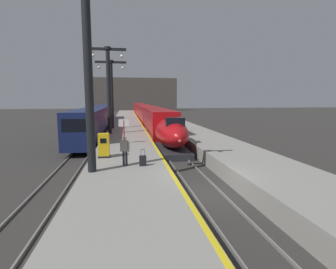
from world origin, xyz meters
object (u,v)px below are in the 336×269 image
highspeed_train_main (145,113)px  ticket_machine_yellow (104,146)px  passenger_near_edge (125,149)px  station_column_mid (109,82)px  station_column_near (88,57)px  rolling_suitcase (143,161)px  departure_info_board (124,126)px  regional_train_adjacent (99,118)px  station_column_far (111,88)px

highspeed_train_main → ticket_machine_yellow: bearing=-98.0°
ticket_machine_yellow → passenger_near_edge: bearing=-60.2°
highspeed_train_main → station_column_mid: station_column_mid is taller
highspeed_train_main → station_column_near: (-5.90, -42.82, 5.04)m
station_column_mid → passenger_near_edge: (1.73, -14.74, -4.67)m
rolling_suitcase → departure_info_board: bearing=97.9°
regional_train_adjacent → station_column_far: 6.74m
regional_train_adjacent → ticket_machine_yellow: regional_train_adjacent is taller
station_column_far → departure_info_board: size_ratio=4.17×
highspeed_train_main → regional_train_adjacent: 18.57m
station_column_near → station_column_far: station_column_near is taller
station_column_mid → regional_train_adjacent: bearing=102.0°
highspeed_train_main → ticket_machine_yellow: 39.78m
ticket_machine_yellow → station_column_far: bearing=91.1°
station_column_near → ticket_machine_yellow: 6.25m
passenger_near_edge → departure_info_board: size_ratio=0.80×
station_column_far → passenger_near_edge: station_column_far is taller
passenger_near_edge → departure_info_board: 7.81m
station_column_near → departure_info_board: size_ratio=4.72×
station_column_far → station_column_mid: bearing=-90.0°
station_column_near → departure_info_board: 10.00m
station_column_near → ticket_machine_yellow: bearing=84.2°
station_column_mid → station_column_far: station_column_mid is taller
highspeed_train_main → station_column_near: size_ratio=7.64×
highspeed_train_main → station_column_far: size_ratio=8.64×
departure_info_board → passenger_near_edge: bearing=-89.2°
highspeed_train_main → rolling_suitcase: highspeed_train_main is taller
ticket_machine_yellow → departure_info_board: 5.58m
rolling_suitcase → departure_info_board: (-1.12, 8.03, 1.20)m
station_column_near → passenger_near_edge: 5.36m
rolling_suitcase → ticket_machine_yellow: size_ratio=0.61×
station_column_far → passenger_near_edge: bearing=-85.1°
station_column_far → rolling_suitcase: (2.75, -20.59, -5.04)m
station_column_near → station_column_mid: station_column_near is taller
station_column_near → passenger_near_edge: bearing=30.4°
rolling_suitcase → ticket_machine_yellow: 3.60m
station_column_far → ticket_machine_yellow: 18.53m
departure_info_board → station_column_mid: bearing=103.2°
passenger_near_edge → departure_info_board: departure_info_board is taller
highspeed_train_main → station_column_mid: 28.10m
highspeed_train_main → departure_info_board: 34.28m
station_column_mid → passenger_near_edge: 15.56m
station_column_mid → station_column_near: bearing=-90.0°
station_column_mid → highspeed_train_main: bearing=77.7°
station_column_far → ticket_machine_yellow: (0.35, -17.94, -4.60)m
station_column_mid → rolling_suitcase: bearing=-79.6°
station_column_mid → departure_info_board: size_ratio=4.45×
passenger_near_edge → ticket_machine_yellow: (-1.38, 2.41, -0.25)m
passenger_near_edge → station_column_far: bearing=94.9°
departure_info_board → station_column_far: bearing=97.4°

